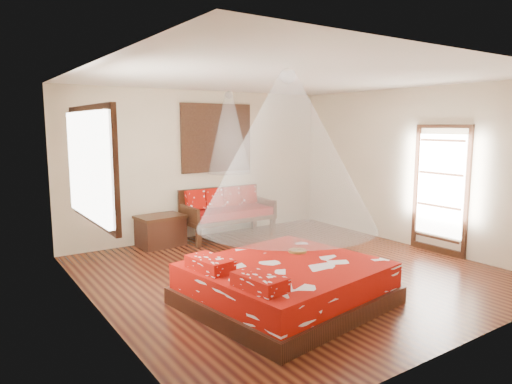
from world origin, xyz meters
TOP-DOWN VIEW (x-y plane):
  - room at (0.00, 0.00)m, footprint 5.54×5.54m
  - bed at (-0.82, -0.93)m, footprint 2.45×2.28m
  - daybed at (0.31, 2.38)m, footprint 1.75×0.78m
  - storage_chest at (-1.01, 2.45)m, footprint 0.86×0.66m
  - shutter_panel at (0.31, 2.72)m, footprint 1.52×0.06m
  - window_left at (-2.71, 0.20)m, footprint 0.10×1.74m
  - glazed_door at (2.72, -0.60)m, footprint 0.08×1.02m
  - wine_tray at (-0.37, -0.62)m, footprint 0.24×0.24m
  - mosquito_net_main at (-0.80, -0.92)m, footprint 2.13×2.13m
  - mosquito_net_daybed at (0.31, 2.25)m, footprint 0.80×0.80m

SIDE VIEW (x-z plane):
  - bed at x=-0.82m, z-range -0.07..0.58m
  - storage_chest at x=-1.01m, z-range 0.00..0.56m
  - daybed at x=0.31m, z-range 0.05..0.99m
  - wine_tray at x=-0.37m, z-range 0.45..0.65m
  - glazed_door at x=2.72m, z-range -0.01..2.15m
  - room at x=0.00m, z-range -0.02..2.82m
  - window_left at x=-2.71m, z-range 1.03..2.37m
  - mosquito_net_main at x=-0.80m, z-range 0.95..2.75m
  - shutter_panel at x=0.31m, z-range 1.24..2.56m
  - mosquito_net_daybed at x=0.31m, z-range 1.25..2.75m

